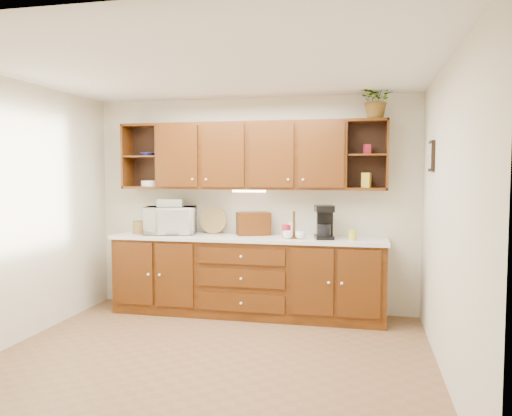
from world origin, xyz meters
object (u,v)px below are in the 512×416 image
at_px(coffee_maker, 324,223).
at_px(bread_box, 253,224).
at_px(microwave, 171,220).
at_px(potted_plant, 377,100).

bearing_deg(coffee_maker, bread_box, 157.50).
bearing_deg(microwave, coffee_maker, -15.23).
bearing_deg(bread_box, coffee_maker, -33.44).
height_order(bread_box, potted_plant, potted_plant).
xyz_separation_m(microwave, coffee_maker, (1.88, -0.06, 0.02)).
xyz_separation_m(coffee_maker, potted_plant, (0.57, 0.11, 1.38)).
distance_m(bread_box, potted_plant, 2.02).
distance_m(microwave, coffee_maker, 1.88).
bearing_deg(coffee_maker, potted_plant, -1.32).
xyz_separation_m(bread_box, coffee_maker, (0.86, -0.16, 0.05)).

